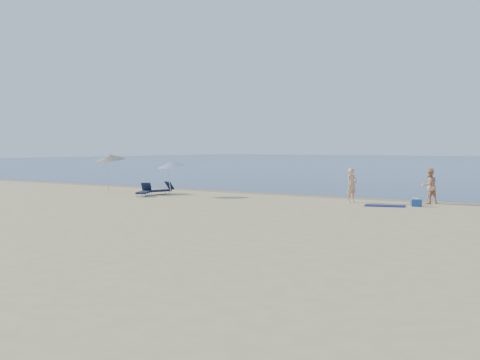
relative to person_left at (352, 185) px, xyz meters
The scene contains 11 objects.
ground 17.01m from the person_left, 100.59° to the right, with size 160.00×160.00×0.00m, color tan.
wet_sand_strip 4.23m from the person_left, 139.12° to the left, with size 240.00×1.60×0.00m, color #847254.
person_left is the anchor object (origin of this frame).
person_right 3.85m from the person_left, 24.27° to the left, with size 0.87×0.68×1.79m, color tan.
beach_towel 2.41m from the person_left, 21.43° to the right, with size 1.91×1.06×0.03m, color #0E124A.
white_bag 3.22m from the person_left, 14.14° to the left, with size 0.38×0.32×0.32m, color white.
blue_cooler 3.52m from the person_left, ahead, with size 0.49×0.35×0.35m, color #1A4491.
umbrella_near 10.76m from the person_left, behind, with size 2.11×2.13×2.18m.
umbrella_far 15.66m from the person_left, behind, with size 2.14×2.17×2.57m.
lounger_left 12.17m from the person_left, 166.02° to the right, with size 1.33×1.77×0.76m.
lounger_right 11.86m from the person_left, behind, with size 1.05×1.84×0.77m.
Camera 1 is at (15.65, -12.18, 2.89)m, focal length 45.00 mm.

